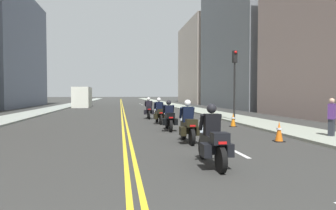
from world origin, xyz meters
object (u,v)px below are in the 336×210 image
at_px(motorcycle_0, 213,141).
at_px(parked_truck, 83,98).
at_px(motorcycle_4, 149,110).
at_px(traffic_cone_0, 279,131).
at_px(motorcycle_2, 169,118).
at_px(pedestrian_2, 332,118).
at_px(motorcycle_3, 159,113).
at_px(traffic_cone_2, 233,120).
at_px(motorcycle_1, 188,126).
at_px(traffic_light_near, 235,73).

xyz_separation_m(motorcycle_0, parked_truck, (-7.58, 36.75, 0.62)).
relative_size(motorcycle_4, traffic_cone_0, 2.67).
distance_m(motorcycle_2, motorcycle_4, 7.53).
bearing_deg(pedestrian_2, motorcycle_4, 83.03).
bearing_deg(motorcycle_3, motorcycle_4, 92.91).
bearing_deg(traffic_cone_0, parked_truck, 108.90).
distance_m(traffic_cone_0, parked_truck, 35.16).
distance_m(traffic_cone_2, parked_truck, 30.12).
bearing_deg(motorcycle_0, pedestrian_2, 31.77).
distance_m(motorcycle_2, motorcycle_3, 3.66).
distance_m(motorcycle_0, traffic_cone_2, 9.84).
bearing_deg(traffic_cone_0, pedestrian_2, 8.59).
height_order(motorcycle_1, traffic_cone_2, motorcycle_1).
bearing_deg(motorcycle_3, pedestrian_2, -51.60).
relative_size(motorcycle_3, motorcycle_4, 1.04).
height_order(motorcycle_1, pedestrian_2, pedestrian_2).
bearing_deg(traffic_light_near, parked_truck, 117.08).
height_order(traffic_cone_0, traffic_cone_2, traffic_cone_0).
bearing_deg(motorcycle_4, motorcycle_0, -87.31).
height_order(motorcycle_1, motorcycle_3, motorcycle_1).
bearing_deg(pedestrian_2, motorcycle_1, 143.42).
xyz_separation_m(motorcycle_4, traffic_cone_0, (4.03, -11.77, -0.26)).
xyz_separation_m(motorcycle_4, traffic_light_near, (5.42, -3.49, 2.62)).
bearing_deg(motorcycle_3, motorcycle_1, -90.42).
bearing_deg(parked_truck, pedestrian_2, -67.00).
xyz_separation_m(traffic_cone_2, pedestrian_2, (2.34, -5.09, 0.49)).
height_order(motorcycle_1, traffic_cone_0, motorcycle_1).
distance_m(motorcycle_3, traffic_cone_2, 4.66).
bearing_deg(traffic_cone_0, traffic_cone_2, 87.65).
distance_m(motorcycle_1, traffic_cone_0, 3.61).
relative_size(motorcycle_4, traffic_cone_2, 2.74).
bearing_deg(parked_truck, traffic_cone_0, -71.10).
distance_m(traffic_light_near, parked_truck, 28.12).
height_order(motorcycle_3, traffic_cone_0, motorcycle_3).
distance_m(motorcycle_2, traffic_cone_2, 4.11).
height_order(motorcycle_1, motorcycle_4, motorcycle_1).
bearing_deg(motorcycle_2, motorcycle_1, -86.44).
distance_m(motorcycle_4, parked_truck, 22.71).
height_order(motorcycle_0, traffic_light_near, traffic_light_near).
bearing_deg(pedestrian_2, traffic_cone_2, 77.65).
height_order(motorcycle_3, motorcycle_4, motorcycle_3).
relative_size(motorcycle_2, traffic_light_near, 0.47).
height_order(motorcycle_3, traffic_light_near, traffic_light_near).
bearing_deg(traffic_light_near, motorcycle_2, -141.61).
height_order(motorcycle_0, traffic_cone_0, motorcycle_0).
height_order(motorcycle_0, parked_truck, parked_truck).
relative_size(traffic_light_near, parked_truck, 0.73).
height_order(motorcycle_0, pedestrian_2, pedestrian_2).
bearing_deg(motorcycle_4, pedestrian_2, -58.06).
xyz_separation_m(motorcycle_3, parked_truck, (-7.65, 25.34, 0.61)).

